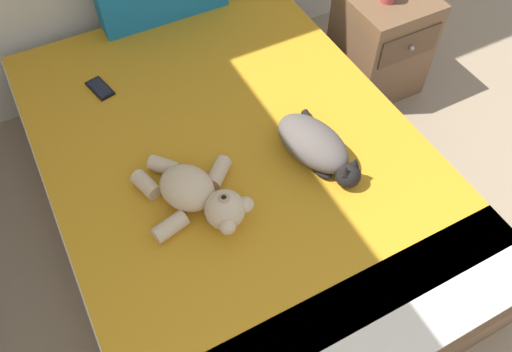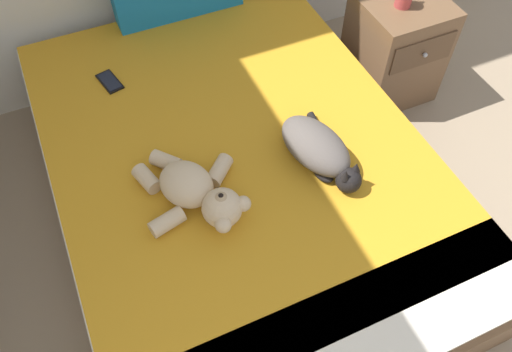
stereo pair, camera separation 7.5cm
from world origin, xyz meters
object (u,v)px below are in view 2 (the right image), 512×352
at_px(cell_phone, 110,81).
at_px(bed, 238,180).
at_px(teddy_bear, 197,192).
at_px(cat, 319,149).
at_px(nightstand, 394,48).

bearing_deg(cell_phone, bed, -57.03).
bearing_deg(cell_phone, teddy_bear, -79.84).
distance_m(cat, nightstand, 1.07).
bearing_deg(cat, nightstand, 37.23).
distance_m(bed, cat, 0.45).
height_order(bed, cell_phone, cell_phone).
height_order(teddy_bear, cell_phone, teddy_bear).
distance_m(bed, cell_phone, 0.73).
relative_size(cat, teddy_bear, 0.91).
height_order(cat, teddy_bear, teddy_bear).
bearing_deg(bed, cell_phone, 122.97).
bearing_deg(nightstand, cell_phone, 173.84).
xyz_separation_m(cat, nightstand, (0.83, 0.63, -0.25)).
xyz_separation_m(bed, cell_phone, (-0.38, 0.58, 0.24)).
bearing_deg(nightstand, cat, -142.77).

